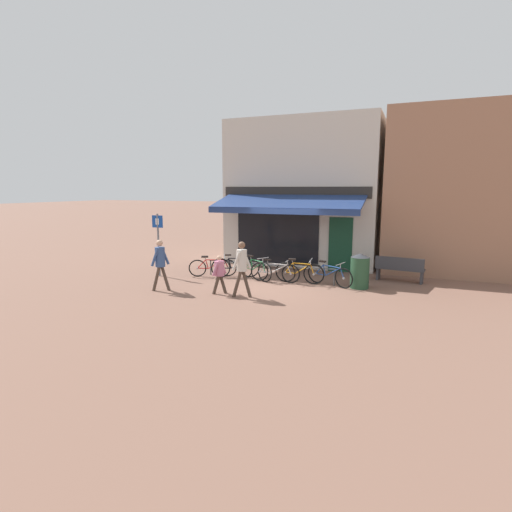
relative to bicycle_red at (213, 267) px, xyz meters
name	(u,v)px	position (x,y,z in m)	size (l,w,h in m)	color
ground_plane	(273,284)	(2.43, -0.29, -0.35)	(160.00, 160.00, 0.00)	brown
shop_front	(304,193)	(2.26, 4.14, 2.64)	(6.27, 4.86, 6.00)	beige
neighbour_building	(461,192)	(8.31, 4.66, 2.70)	(5.43, 4.00, 6.10)	#9E7056
bike_rack_rail	(269,266)	(2.08, 0.28, 0.14)	(4.72, 0.04, 0.57)	#47494F
bicycle_red	(213,267)	(0.00, 0.00, 0.00)	(1.64, 0.88, 0.81)	black
bicycle_black	(235,267)	(0.80, 0.23, 0.02)	(1.65, 0.92, 0.86)	black
bicycle_green	(255,269)	(1.61, 0.15, 0.03)	(1.55, 0.83, 0.84)	black
bicycle_silver	(275,272)	(2.38, 0.05, 0.00)	(1.76, 0.52, 0.78)	black
bicycle_orange	(299,272)	(3.23, 0.15, 0.03)	(1.70, 0.52, 0.87)	black
bicycle_blue	(329,275)	(4.23, 0.22, 0.02)	(1.66, 0.82, 0.82)	black
pedestrian_adult	(242,263)	(2.12, -2.16, 0.68)	(0.55, 0.50, 1.67)	#47382D
pedestrian_child	(219,271)	(1.33, -2.05, 0.36)	(0.41, 0.54, 1.20)	#47382D
pedestrian_second_adult	(160,259)	(-0.55, -2.40, 0.65)	(0.53, 0.54, 1.63)	#47382D
litter_bin	(360,271)	(5.20, 0.26, 0.22)	(0.61, 0.61, 1.13)	#23472D
parking_sign	(158,238)	(-1.88, -0.61, 1.06)	(0.44, 0.07, 2.29)	slate
park_bench	(400,269)	(6.36, 1.68, 0.11)	(1.64, 0.64, 0.87)	#38383D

